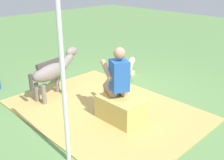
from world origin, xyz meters
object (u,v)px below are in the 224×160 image
at_px(person_seated, 117,79).
at_px(tent_pole_left, 64,87).
at_px(pony_standing, 52,71).
at_px(pony_lying, 122,74).
at_px(hay_bale, 121,109).

distance_m(person_seated, tent_pole_left, 1.46).
relative_size(pony_standing, pony_lying, 1.00).
relative_size(pony_standing, tent_pole_left, 0.60).
relative_size(person_seated, pony_standing, 0.99).
bearing_deg(pony_standing, tent_pole_left, 151.76).
bearing_deg(tent_pole_left, pony_lying, -61.00).
relative_size(hay_bale, tent_pole_left, 0.35).
relative_size(hay_bale, pony_standing, 0.58).
bearing_deg(pony_lying, person_seated, 129.78).
distance_m(hay_bale, pony_standing, 1.70).
height_order(pony_standing, tent_pole_left, tent_pole_left).
bearing_deg(person_seated, pony_lying, -50.22).
bearing_deg(person_seated, hay_bale, 161.99).
distance_m(hay_bale, pony_lying, 1.81).
xyz_separation_m(pony_standing, pony_lying, (-0.41, -1.63, -0.38)).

